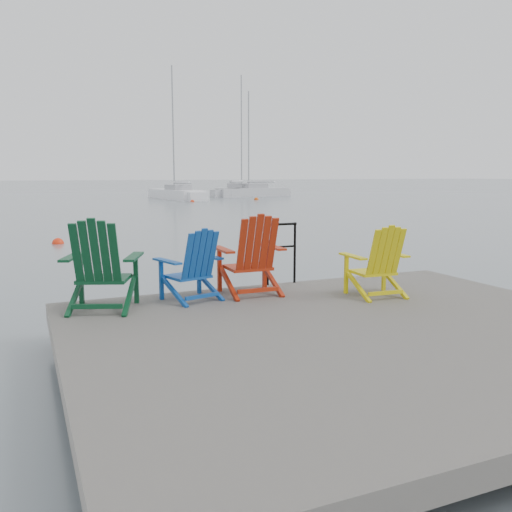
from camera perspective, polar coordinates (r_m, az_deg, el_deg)
name	(u,v)px	position (r m, az deg, el deg)	size (l,w,h in m)	color
ground	(361,374)	(5.98, 11.00, -12.10)	(400.00, 400.00, 0.00)	slate
dock	(362,342)	(5.87, 11.10, -8.92)	(6.00, 5.00, 1.40)	#302E2B
handrail	(281,247)	(7.92, 2.69, 0.92)	(0.48, 0.04, 0.90)	black
chair_green	(101,265)	(6.60, -16.04, -0.90)	(1.04, 1.00, 1.08)	#0A3B1F
chair_blue	(193,265)	(6.91, -6.67, -0.92)	(0.85, 0.81, 0.92)	#0E4192
chair_red	(252,255)	(7.19, -0.48, 0.13)	(0.87, 0.81, 1.07)	#A0220B
chair_yellow	(378,261)	(7.26, 12.72, -0.53)	(0.79, 0.73, 0.94)	#D5C50B
sailboat_near	(177,195)	(47.34, -8.37, 6.39)	(3.17, 8.47, 11.44)	white
sailboat_mid	(240,192)	(55.13, -1.67, 6.78)	(7.41, 8.23, 12.12)	white
sailboat_far	(252,193)	(52.40, -0.40, 6.69)	(7.38, 2.87, 10.08)	silver
buoy_a	(58,244)	(17.61, -20.12, 1.23)	(0.35, 0.35, 0.35)	red
buoy_c	(256,200)	(45.41, 0.03, 5.94)	(0.39, 0.39, 0.39)	#D84C0C
buoy_d	(192,202)	(42.34, -6.71, 5.69)	(0.32, 0.32, 0.32)	red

